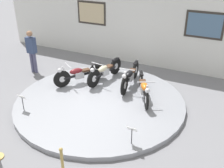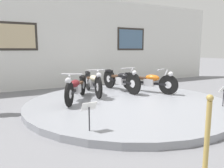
# 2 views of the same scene
# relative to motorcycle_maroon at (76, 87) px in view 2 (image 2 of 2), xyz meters

# --- Properties ---
(ground_plane) EXTENTS (60.00, 60.00, 0.00)m
(ground_plane) POSITION_rel_motorcycle_maroon_xyz_m (1.23, -0.68, -0.52)
(ground_plane) COLOR slate
(display_platform) EXTENTS (5.41, 5.41, 0.14)m
(display_platform) POSITION_rel_motorcycle_maroon_xyz_m (1.23, -0.68, -0.45)
(display_platform) COLOR gray
(display_platform) RESTS_ON ground_plane
(back_wall) EXTENTS (14.00, 0.22, 3.60)m
(back_wall) POSITION_rel_motorcycle_maroon_xyz_m (1.23, 3.10, 1.29)
(back_wall) COLOR silver
(back_wall) RESTS_ON ground_plane
(motorcycle_maroon) EXTENTS (1.13, 1.67, 0.78)m
(motorcycle_maroon) POSITION_rel_motorcycle_maroon_xyz_m (0.00, 0.00, 0.00)
(motorcycle_maroon) COLOR black
(motorcycle_maroon) RESTS_ON display_platform
(motorcycle_cream) EXTENTS (0.54, 1.99, 0.80)m
(motorcycle_cream) POSITION_rel_motorcycle_maroon_xyz_m (0.73, 0.58, 0.02)
(motorcycle_cream) COLOR black
(motorcycle_cream) RESTS_ON display_platform
(motorcycle_black) EXTENTS (0.54, 2.02, 0.82)m
(motorcycle_black) POSITION_rel_motorcycle_maroon_xyz_m (1.73, 0.59, 0.03)
(motorcycle_black) COLOR black
(motorcycle_black) RESTS_ON display_platform
(motorcycle_orange) EXTENTS (0.96, 1.76, 0.78)m
(motorcycle_orange) POSITION_rel_motorcycle_maroon_xyz_m (2.46, -0.00, -0.00)
(motorcycle_orange) COLOR black
(motorcycle_orange) RESTS_ON display_platform
(info_placard_front_left) EXTENTS (0.26, 0.11, 0.51)m
(info_placard_front_left) POSITION_rel_motorcycle_maroon_xyz_m (-0.52, -2.26, -0.01)
(info_placard_front_left) COLOR #333338
(info_placard_front_left) RESTS_ON display_platform
(info_placard_front_centre) EXTENTS (0.26, 0.11, 0.51)m
(info_placard_front_centre) POSITION_rel_motorcycle_maroon_xyz_m (2.98, -2.26, -0.01)
(info_placard_front_centre) COLOR #333338
(info_placard_front_centre) RESTS_ON display_platform
(stanchion_post_left_of_entry) EXTENTS (0.28, 0.28, 1.02)m
(stanchion_post_left_of_entry) POSITION_rel_motorcycle_maroon_xyz_m (0.26, -3.99, -0.17)
(stanchion_post_left_of_entry) COLOR tan
(stanchion_post_left_of_entry) RESTS_ON ground_plane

